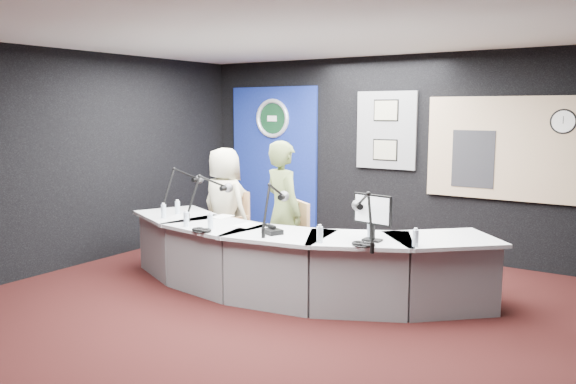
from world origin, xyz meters
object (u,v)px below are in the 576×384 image
Objects in this scene: broadcast_desk at (287,260)px; person_man at (224,206)px; armchair_left at (225,226)px; person_woman at (283,212)px; armchair_right at (283,245)px.

person_man reaches higher than broadcast_desk.
armchair_left is 0.60× the size of person_woman.
armchair_left reaches higher than broadcast_desk.
armchair_right is 1.20m from person_man.
person_man is 0.92× the size of person_woman.
person_woman is at bearing 129.37° from broadcast_desk.
armchair_right reaches higher than broadcast_desk.
armchair_right is at bearing 173.62° from person_man.
person_man reaches higher than armchair_left.
person_woman reaches higher than person_man.
person_woman reaches higher than armchair_left.
armchair_left is at bearing -158.94° from armchair_right.
broadcast_desk is at bearing 153.85° from person_woman.
person_man is at bearing 10.91° from person_woman.
armchair_right is (1.12, -0.27, -0.06)m from armchair_left.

